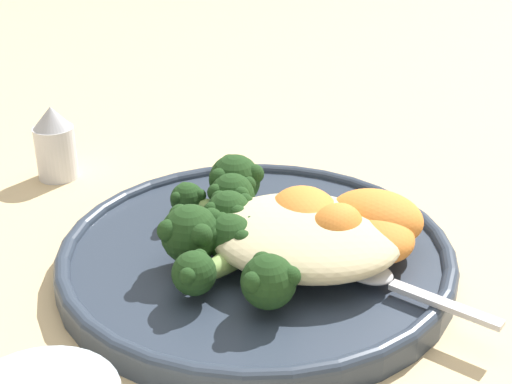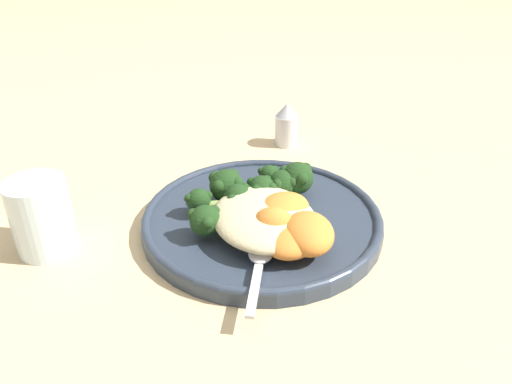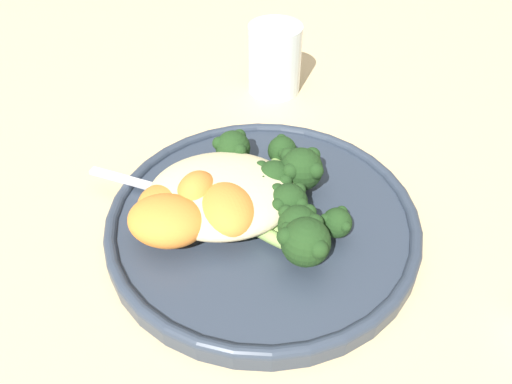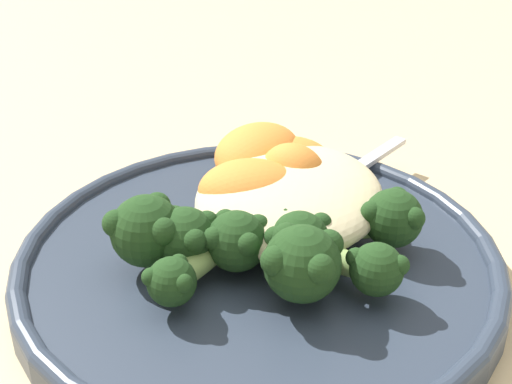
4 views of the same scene
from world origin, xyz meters
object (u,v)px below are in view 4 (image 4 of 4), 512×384
Objects in this scene: broccoli_stalk_4 at (298,260)px; sweet_potato_chunk_0 at (293,174)px; broccoli_stalk_5 at (289,236)px; broccoli_stalk_6 at (335,254)px; spoon at (342,176)px; quinoa_mound at (290,196)px; broccoli_stalk_0 at (154,230)px; sweet_potato_chunk_3 at (258,153)px; plate at (260,259)px; broccoli_stalk_7 at (363,219)px; broccoli_stalk_1 at (193,235)px; sweet_potato_chunk_1 at (250,191)px; broccoli_stalk_2 at (202,254)px; broccoli_stalk_3 at (238,235)px; sweet_potato_chunk_2 at (285,160)px.

broccoli_stalk_4 is 1.87× the size of sweet_potato_chunk_0.
broccoli_stalk_5 is 0.64× the size of broccoli_stalk_6.
spoon is at bearing 144.21° from sweet_potato_chunk_0.
quinoa_mound is 1.19× the size of broccoli_stalk_6.
broccoli_stalk_5 is at bearing 13.73° from quinoa_mound.
broccoli_stalk_4 is 0.74× the size of broccoli_stalk_6.
broccoli_stalk_0 is 0.12m from sweet_potato_chunk_3.
plate is 2.14× the size of quinoa_mound.
broccoli_stalk_6 is 0.98× the size of broccoli_stalk_7.
broccoli_stalk_1 is at bearing -141.54° from broccoli_stalk_4.
sweet_potato_chunk_1 reaches higher than broccoli_stalk_1.
plate is at bearing 154.71° from broccoli_stalk_2.
broccoli_stalk_1 is at bearing 144.50° from broccoli_stalk_0.
sweet_potato_chunk_1 is (-0.06, 0.02, 0.00)m from broccoli_stalk_1.
broccoli_stalk_3 is at bearing -128.67° from broccoli_stalk_5.
broccoli_stalk_1 is at bearing -17.61° from sweet_potato_chunk_1.
sweet_potato_chunk_2 is (-0.12, -0.04, -0.01)m from broccoli_stalk_4.
broccoli_stalk_0 is at bearing -33.90° from sweet_potato_chunk_0.
broccoli_stalk_3 is at bearing -26.55° from plate.
sweet_potato_chunk_3 is at bearing 164.65° from broccoli_stalk_4.
broccoli_stalk_4 is at bearing -118.31° from broccoli_stalk_7.
broccoli_stalk_4 is 1.23× the size of sweet_potato_chunk_3.
broccoli_stalk_6 is (-0.00, 0.06, -0.00)m from broccoli_stalk_3.
sweet_potato_chunk_0 is (-0.06, 0.01, 0.03)m from plate.
quinoa_mound is at bearing 164.05° from broccoli_stalk_2.
sweet_potato_chunk_2 is (-0.11, 0.03, -0.00)m from broccoli_stalk_1.
quinoa_mound is 0.05m from broccoli_stalk_3.
broccoli_stalk_2 is (0.03, -0.02, 0.02)m from plate.
quinoa_mound is 0.05m from broccoli_stalk_5.
quinoa_mound is (-0.04, 0.01, 0.03)m from plate.
sweet_potato_chunk_3 is at bearing 152.92° from broccoli_stalk_5.
broccoli_stalk_0 and broccoli_stalk_4 have the same top height.
broccoli_stalk_1 is 0.06m from sweet_potato_chunk_1.
broccoli_stalk_4 is at bearing 35.27° from sweet_potato_chunk_1.
broccoli_stalk_2 is 0.02m from broccoli_stalk_3.
plate is 0.05m from broccoli_stalk_2.
broccoli_stalk_7 is at bearing 55.11° from sweet_potato_chunk_3.
broccoli_stalk_5 is at bearing 66.51° from plate.
broccoli_stalk_4 reaches higher than quinoa_mound.
broccoli_stalk_6 is at bearing 104.57° from broccoli_stalk_4.
plate is 2.65× the size of spoon.
sweet_potato_chunk_0 is at bearing 142.54° from sweet_potato_chunk_1.
broccoli_stalk_7 reaches higher than quinoa_mound.
plate is 0.09m from sweet_potato_chunk_2.
broccoli_stalk_0 is 1.00× the size of broccoli_stalk_4.
sweet_potato_chunk_0 is at bearing 52.23° from sweet_potato_chunk_3.
broccoli_stalk_0 reaches higher than broccoli_stalk_3.
sweet_potato_chunk_0 is (-0.03, -0.05, 0.01)m from broccoli_stalk_7.
sweet_potato_chunk_2 is 0.02m from sweet_potato_chunk_3.
broccoli_stalk_2 is 0.14m from spoon.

